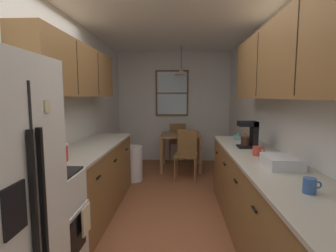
# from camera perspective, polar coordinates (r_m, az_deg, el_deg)

# --- Properties ---
(ground_plane) EXTENTS (12.00, 12.00, 0.00)m
(ground_plane) POSITION_cam_1_polar(r_m,az_deg,el_deg) (3.74, 0.29, -17.41)
(ground_plane) COLOR brown
(wall_left) EXTENTS (0.10, 9.00, 2.55)m
(wall_left) POSITION_cam_1_polar(r_m,az_deg,el_deg) (3.74, -20.89, 2.36)
(wall_left) COLOR silver
(wall_left) RESTS_ON ground
(wall_right) EXTENTS (0.10, 9.00, 2.55)m
(wall_right) POSITION_cam_1_polar(r_m,az_deg,el_deg) (3.63, 22.10, 2.20)
(wall_right) COLOR silver
(wall_right) RESTS_ON ground
(wall_back) EXTENTS (4.40, 0.10, 2.55)m
(wall_back) POSITION_cam_1_polar(r_m,az_deg,el_deg) (6.07, 1.31, 4.25)
(wall_back) COLOR silver
(wall_back) RESTS_ON ground
(ceiling_slab) EXTENTS (4.40, 9.00, 0.08)m
(ceiling_slab) POSITION_cam_1_polar(r_m,az_deg,el_deg) (3.58, 0.31, 23.93)
(ceiling_slab) COLOR white
(stove_range) EXTENTS (0.66, 0.59, 1.10)m
(stove_range) POSITION_cam_1_polar(r_m,az_deg,el_deg) (2.41, -27.50, -20.00)
(stove_range) COLOR white
(stove_range) RESTS_ON ground
(microwave_over_range) EXTENTS (0.39, 0.58, 0.31)m
(microwave_over_range) POSITION_cam_1_polar(r_m,az_deg,el_deg) (2.24, -31.67, 9.05)
(microwave_over_range) COLOR white
(counter_left) EXTENTS (0.64, 2.10, 0.90)m
(counter_left) POSITION_cam_1_polar(r_m,az_deg,el_deg) (3.56, -16.49, -11.21)
(counter_left) COLOR brown
(counter_left) RESTS_ON ground
(upper_cabinets_left) EXTENTS (0.33, 2.18, 0.62)m
(upper_cabinets_left) POSITION_cam_1_polar(r_m,az_deg,el_deg) (3.41, -19.81, 11.42)
(upper_cabinets_left) COLOR brown
(counter_right) EXTENTS (0.64, 3.19, 0.90)m
(counter_right) POSITION_cam_1_polar(r_m,az_deg,el_deg) (2.81, 21.12, -16.27)
(counter_right) COLOR brown
(counter_right) RESTS_ON ground
(upper_cabinets_right) EXTENTS (0.33, 2.87, 0.73)m
(upper_cabinets_right) POSITION_cam_1_polar(r_m,az_deg,el_deg) (2.63, 25.77, 13.49)
(upper_cabinets_right) COLOR brown
(dining_table) EXTENTS (0.83, 0.83, 0.74)m
(dining_table) POSITION_cam_1_polar(r_m,az_deg,el_deg) (5.39, 2.87, -3.09)
(dining_table) COLOR olive
(dining_table) RESTS_ON ground
(dining_chair_near) EXTENTS (0.45, 0.45, 0.90)m
(dining_chair_near) POSITION_cam_1_polar(r_m,az_deg,el_deg) (4.80, 4.13, -5.72)
(dining_chair_near) COLOR brown
(dining_chair_near) RESTS_ON ground
(dining_chair_far) EXTENTS (0.42, 0.42, 0.90)m
(dining_chair_far) POSITION_cam_1_polar(r_m,az_deg,el_deg) (6.03, 2.11, -3.18)
(dining_chair_far) COLOR brown
(dining_chair_far) RESTS_ON ground
(pendant_light) EXTENTS (0.28, 0.28, 0.58)m
(pendant_light) POSITION_cam_1_polar(r_m,az_deg,el_deg) (5.34, 2.95, 11.91)
(pendant_light) COLOR black
(back_window) EXTENTS (0.76, 0.05, 1.06)m
(back_window) POSITION_cam_1_polar(r_m,az_deg,el_deg) (6.00, 0.90, 7.33)
(back_window) COLOR brown
(trash_bin) EXTENTS (0.34, 0.34, 0.63)m
(trash_bin) POSITION_cam_1_polar(r_m,az_deg,el_deg) (4.73, -7.76, -8.26)
(trash_bin) COLOR white
(trash_bin) RESTS_ON ground
(storage_canister) EXTENTS (0.12, 0.12, 0.17)m
(storage_canister) POSITION_cam_1_polar(r_m,az_deg,el_deg) (2.69, -22.63, -5.47)
(storage_canister) COLOR red
(storage_canister) RESTS_ON counter_left
(dish_towel) EXTENTS (0.02, 0.16, 0.24)m
(dish_towel) POSITION_cam_1_polar(r_m,az_deg,el_deg) (2.38, -17.80, -19.21)
(dish_towel) COLOR beige
(coffee_maker) EXTENTS (0.22, 0.18, 0.32)m
(coffee_maker) POSITION_cam_1_polar(r_m,az_deg,el_deg) (3.27, 17.80, -1.69)
(coffee_maker) COLOR black
(coffee_maker) RESTS_ON counter_right
(mug_by_coffeemaker) EXTENTS (0.13, 0.09, 0.10)m
(mug_by_coffeemaker) POSITION_cam_1_polar(r_m,az_deg,el_deg) (2.88, 19.24, -5.27)
(mug_by_coffeemaker) COLOR #BF3F33
(mug_by_coffeemaker) RESTS_ON counter_right
(mug_spare) EXTENTS (0.12, 0.08, 0.10)m
(mug_spare) POSITION_cam_1_polar(r_m,az_deg,el_deg) (1.92, 29.06, -11.55)
(mug_spare) COLOR #335999
(mug_spare) RESTS_ON counter_right
(fruit_bowl) EXTENTS (0.22, 0.22, 0.09)m
(fruit_bowl) POSITION_cam_1_polar(r_m,az_deg,el_deg) (3.88, 16.04, -2.36)
(fruit_bowl) COLOR #597F9E
(fruit_bowl) RESTS_ON counter_right
(dish_rack) EXTENTS (0.28, 0.34, 0.10)m
(dish_rack) POSITION_cam_1_polar(r_m,az_deg,el_deg) (2.48, 23.98, -7.31)
(dish_rack) COLOR silver
(dish_rack) RESTS_ON counter_right
(table_serving_bowl) EXTENTS (0.22, 0.22, 0.06)m
(table_serving_bowl) POSITION_cam_1_polar(r_m,az_deg,el_deg) (5.27, 3.39, -1.64)
(table_serving_bowl) COLOR #4C7299
(table_serving_bowl) RESTS_ON dining_table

